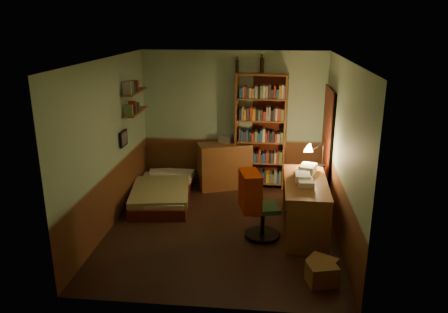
# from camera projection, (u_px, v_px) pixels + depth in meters

# --- Properties ---
(floor) EXTENTS (3.50, 4.00, 0.02)m
(floor) POSITION_uv_depth(u_px,v_px,m) (222.00, 228.00, 6.89)
(floor) COLOR black
(floor) RESTS_ON ground
(ceiling) EXTENTS (3.50, 4.00, 0.02)m
(ceiling) POSITION_uv_depth(u_px,v_px,m) (222.00, 59.00, 6.10)
(ceiling) COLOR silver
(ceiling) RESTS_ON wall_back
(wall_back) EXTENTS (3.50, 0.02, 2.60)m
(wall_back) POSITION_uv_depth(u_px,v_px,m) (233.00, 119.00, 8.40)
(wall_back) COLOR gray
(wall_back) RESTS_ON ground
(wall_left) EXTENTS (0.02, 4.00, 2.60)m
(wall_left) POSITION_uv_depth(u_px,v_px,m) (108.00, 145.00, 6.67)
(wall_left) COLOR gray
(wall_left) RESTS_ON ground
(wall_right) EXTENTS (0.02, 4.00, 2.60)m
(wall_right) POSITION_uv_depth(u_px,v_px,m) (343.00, 152.00, 6.32)
(wall_right) COLOR gray
(wall_right) RESTS_ON ground
(wall_front) EXTENTS (3.50, 0.02, 2.60)m
(wall_front) POSITION_uv_depth(u_px,v_px,m) (202.00, 203.00, 4.59)
(wall_front) COLOR gray
(wall_front) RESTS_ON ground
(doorway) EXTENTS (0.06, 0.90, 2.00)m
(doorway) POSITION_uv_depth(u_px,v_px,m) (328.00, 147.00, 7.65)
(doorway) COLOR black
(doorway) RESTS_ON ground
(door_trim) EXTENTS (0.02, 0.98, 2.08)m
(door_trim) POSITION_uv_depth(u_px,v_px,m) (326.00, 147.00, 7.65)
(door_trim) COLOR #421409
(door_trim) RESTS_ON ground
(bed) EXTENTS (1.12, 1.84, 0.52)m
(bed) POSITION_uv_depth(u_px,v_px,m) (162.00, 187.00, 7.84)
(bed) COLOR olive
(bed) RESTS_ON ground
(dresser) EXTENTS (1.09, 0.80, 0.88)m
(dresser) POSITION_uv_depth(u_px,v_px,m) (224.00, 165.00, 8.44)
(dresser) COLOR brown
(dresser) RESTS_ON ground
(mini_stereo) EXTENTS (0.27, 0.23, 0.13)m
(mini_stereo) POSITION_uv_depth(u_px,v_px,m) (226.00, 139.00, 8.41)
(mini_stereo) COLOR #B2B2B7
(mini_stereo) RESTS_ON dresser
(bookshelf) EXTENTS (0.97, 0.42, 2.20)m
(bookshelf) POSITION_uv_depth(u_px,v_px,m) (261.00, 132.00, 8.26)
(bookshelf) COLOR brown
(bookshelf) RESTS_ON ground
(bottle_left) EXTENTS (0.08, 0.08, 0.23)m
(bottle_left) POSITION_uv_depth(u_px,v_px,m) (237.00, 66.00, 8.04)
(bottle_left) COLOR black
(bottle_left) RESTS_ON bookshelf
(bottle_right) EXTENTS (0.08, 0.08, 0.27)m
(bottle_right) POSITION_uv_depth(u_px,v_px,m) (262.00, 65.00, 7.99)
(bottle_right) COLOR black
(bottle_right) RESTS_ON bookshelf
(desk) EXTENTS (0.65, 1.54, 0.82)m
(desk) POSITION_uv_depth(u_px,v_px,m) (304.00, 206.00, 6.67)
(desk) COLOR brown
(desk) RESTS_ON ground
(paper_stack) EXTENTS (0.32, 0.37, 0.13)m
(paper_stack) POSITION_uv_depth(u_px,v_px,m) (308.00, 169.00, 6.89)
(paper_stack) COLOR silver
(paper_stack) RESTS_ON desk
(desk_lamp) EXTENTS (0.20, 0.20, 0.57)m
(desk_lamp) POSITION_uv_depth(u_px,v_px,m) (323.00, 150.00, 7.13)
(desk_lamp) COLOR black
(desk_lamp) RESTS_ON desk
(office_chair) EXTENTS (0.54, 0.50, 0.91)m
(office_chair) POSITION_uv_depth(u_px,v_px,m) (263.00, 209.00, 6.47)
(office_chair) COLOR #264F2F
(office_chair) RESTS_ON ground
(red_jacket) EXTENTS (0.32, 0.51, 0.57)m
(red_jacket) POSITION_uv_depth(u_px,v_px,m) (280.00, 158.00, 6.41)
(red_jacket) COLOR #AF2B00
(red_jacket) RESTS_ON office_chair
(wall_shelf_lower) EXTENTS (0.20, 0.90, 0.03)m
(wall_shelf_lower) POSITION_uv_depth(u_px,v_px,m) (136.00, 112.00, 7.61)
(wall_shelf_lower) COLOR brown
(wall_shelf_lower) RESTS_ON wall_left
(wall_shelf_upper) EXTENTS (0.20, 0.90, 0.03)m
(wall_shelf_upper) POSITION_uv_depth(u_px,v_px,m) (134.00, 92.00, 7.50)
(wall_shelf_upper) COLOR brown
(wall_shelf_upper) RESTS_ON wall_left
(framed_picture) EXTENTS (0.04, 0.32, 0.26)m
(framed_picture) POSITION_uv_depth(u_px,v_px,m) (123.00, 138.00, 7.25)
(framed_picture) COLOR black
(framed_picture) RESTS_ON wall_left
(cardboard_box_a) EXTENTS (0.41, 0.36, 0.26)m
(cardboard_box_a) POSITION_uv_depth(u_px,v_px,m) (322.00, 274.00, 5.40)
(cardboard_box_a) COLOR brown
(cardboard_box_a) RESTS_ON ground
(cardboard_box_b) EXTENTS (0.44, 0.42, 0.24)m
(cardboard_box_b) POSITION_uv_depth(u_px,v_px,m) (322.00, 268.00, 5.55)
(cardboard_box_b) COLOR brown
(cardboard_box_b) RESTS_ON ground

